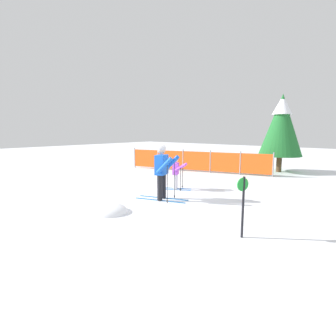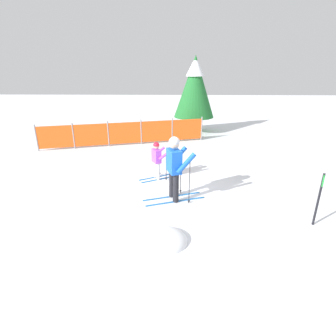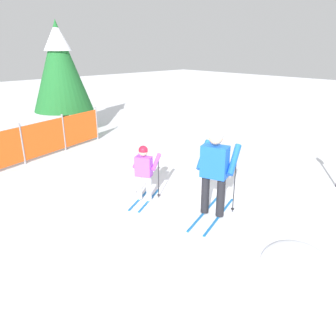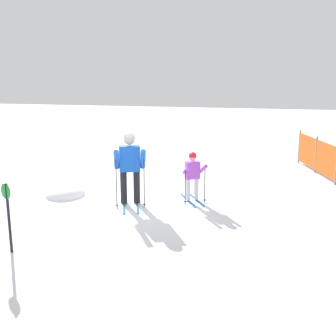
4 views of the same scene
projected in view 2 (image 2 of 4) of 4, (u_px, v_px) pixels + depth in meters
The scene contains 7 objects.
ground_plane at pixel (178, 197), 7.51m from camera, with size 60.00×60.00×0.00m, color white.
skier_adult at pixel (175, 163), 7.00m from camera, with size 1.73×0.97×1.81m.
skier_child at pixel (157, 157), 8.50m from camera, with size 1.17×0.82×1.26m.
safety_fence at pixel (125, 133), 12.31m from camera, with size 7.45×2.16×1.19m.
conifer_far at pixel (195, 86), 14.20m from camera, with size 2.21×2.21×4.11m.
trail_marker at pixel (320, 194), 5.90m from camera, with size 0.14×0.26×1.30m.
snow_mound at pixel (160, 241), 5.59m from camera, with size 1.19×1.01×0.48m, color white.
Camera 2 is at (-0.12, -6.72, 3.47)m, focal length 28.00 mm.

